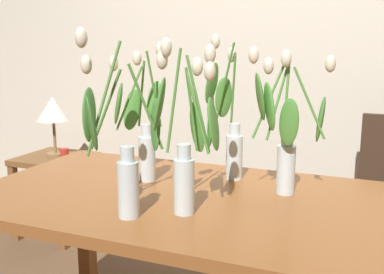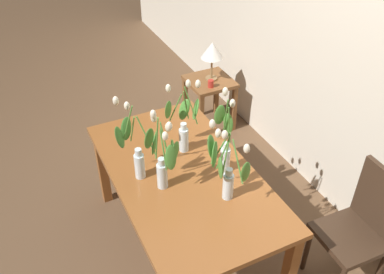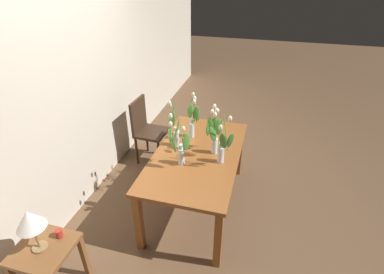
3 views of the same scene
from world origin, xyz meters
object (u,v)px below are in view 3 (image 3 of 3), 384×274
object	(u,v)px
tulip_vase_1	(175,131)
pillar_candle	(59,233)
table_lamp	(30,221)
tulip_vase_2	(179,148)
tulip_vase_0	(193,120)
dining_chair	(146,127)
dining_table	(197,160)
tulip_vase_3	(221,146)
side_table	(47,257)
tulip_vase_4	(214,134)

from	to	relation	value
tulip_vase_1	pillar_candle	world-z (taller)	tulip_vase_1
tulip_vase_1	table_lamp	bearing A→B (deg)	154.92
tulip_vase_1	tulip_vase_2	size ratio (longest dim) A/B	1.06
tulip_vase_0	dining_chair	xyz separation A→B (m)	(0.43, 0.80, -0.44)
dining_chair	pillar_candle	distance (m)	1.98
tulip_vase_1	pillar_candle	bearing A→B (deg)	155.50
dining_table	tulip_vase_0	world-z (taller)	tulip_vase_0
tulip_vase_2	tulip_vase_3	distance (m)	0.42
tulip_vase_0	dining_chair	bearing A→B (deg)	61.79
dining_chair	side_table	bearing A→B (deg)	-179.74
pillar_candle	tulip_vase_1	bearing A→B (deg)	-24.50
side_table	pillar_candle	distance (m)	0.21
tulip_vase_1	side_table	bearing A→B (deg)	155.48
side_table	table_lamp	distance (m)	0.42
tulip_vase_1	tulip_vase_4	bearing A→B (deg)	-89.40
table_lamp	pillar_candle	xyz separation A→B (m)	(0.14, -0.08, -0.27)
tulip_vase_1	tulip_vase_3	bearing A→B (deg)	-108.19
tulip_vase_1	tulip_vase_4	size ratio (longest dim) A/B	1.04
tulip_vase_2	table_lamp	bearing A→B (deg)	143.60
dining_table	tulip_vase_2	bearing A→B (deg)	153.92
tulip_vase_0	tulip_vase_1	distance (m)	0.29
tulip_vase_4	side_table	xyz separation A→B (m)	(-1.43, 1.08, -0.53)
pillar_candle	tulip_vase_4	bearing A→B (deg)	-38.23
dining_table	tulip_vase_1	size ratio (longest dim) A/B	2.74
dining_table	side_table	bearing A→B (deg)	145.75
dining_chair	side_table	distance (m)	2.11
dining_chair	pillar_candle	bearing A→B (deg)	-177.98
tulip_vase_3	table_lamp	bearing A→B (deg)	135.91
dining_table	side_table	xyz separation A→B (m)	(-1.36, 0.92, -0.22)
dining_table	tulip_vase_4	distance (m)	0.36
tulip_vase_0	tulip_vase_3	distance (m)	0.59
tulip_vase_2	pillar_candle	distance (m)	1.28
dining_table	tulip_vase_0	xyz separation A→B (m)	(0.32, 0.13, 0.31)
tulip_vase_3	pillar_candle	bearing A→B (deg)	134.54
tulip_vase_4	tulip_vase_0	bearing A→B (deg)	49.83
dining_table	pillar_candle	bearing A→B (deg)	144.84
tulip_vase_2	side_table	distance (m)	1.46
side_table	tulip_vase_3	bearing A→B (deg)	-43.76
tulip_vase_1	table_lamp	size ratio (longest dim) A/B	1.47
tulip_vase_3	side_table	xyz separation A→B (m)	(-1.25, 1.19, -0.51)
tulip_vase_3	table_lamp	distance (m)	1.75
tulip_vase_0	pillar_candle	world-z (taller)	tulip_vase_0
tulip_vase_2	side_table	world-z (taller)	tulip_vase_2
tulip_vase_0	tulip_vase_1	bearing A→B (deg)	151.20
tulip_vase_1	tulip_vase_3	distance (m)	0.57
tulip_vase_4	table_lamp	size ratio (longest dim) A/B	1.41
dining_table	tulip_vase_0	bearing A→B (deg)	22.51
tulip_vase_4	pillar_candle	bearing A→B (deg)	141.77
tulip_vase_2	tulip_vase_4	size ratio (longest dim) A/B	0.99
tulip_vase_0	tulip_vase_4	xyz separation A→B (m)	(-0.25, -0.29, -0.00)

